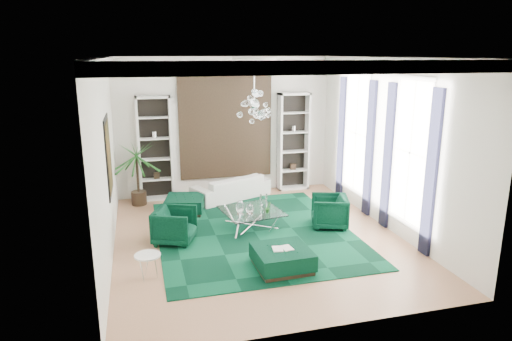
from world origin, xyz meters
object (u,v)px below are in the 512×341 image
object	(u,v)px
armchair_left	(175,226)
ottoman_side	(185,205)
armchair_right	(329,211)
ottoman_front	(282,259)
palm	(137,165)
side_table	(148,267)
coffee_table	(251,219)
sofa	(231,187)

from	to	relation	value
armchair_left	ottoman_side	world-z (taller)	armchair_left
armchair_right	ottoman_front	size ratio (longest dim) A/B	0.81
armchair_right	ottoman_front	xyz separation A→B (m)	(-1.70, -1.75, -0.17)
armchair_right	palm	bearing A→B (deg)	-104.99
ottoman_front	side_table	xyz separation A→B (m)	(-2.40, 0.25, 0.02)
ottoman_front	palm	distance (m)	5.22
coffee_table	ottoman_side	world-z (taller)	coffee_table
armchair_left	ottoman_front	xyz separation A→B (m)	(1.80, -1.75, -0.17)
ottoman_side	armchair_right	bearing A→B (deg)	-30.14
palm	armchair_right	bearing A→B (deg)	-33.22
side_table	coffee_table	bearing A→B (deg)	38.21
ottoman_side	palm	size ratio (longest dim) A/B	0.43
armchair_right	ottoman_front	world-z (taller)	armchair_right
coffee_table	side_table	world-z (taller)	side_table
armchair_right	ottoman_side	xyz separation A→B (m)	(-3.10, 1.80, -0.16)
sofa	armchair_left	distance (m)	3.18
armchair_left	armchair_right	world-z (taller)	armchair_left
armchair_right	coffee_table	xyz separation A→B (m)	(-1.75, 0.35, -0.15)
side_table	armchair_left	bearing A→B (deg)	68.20
armchair_right	side_table	size ratio (longest dim) A/B	1.76
armchair_right	coffee_table	size ratio (longest dim) A/B	0.65
armchair_left	coffee_table	size ratio (longest dim) A/B	0.65
sofa	ottoman_side	size ratio (longest dim) A/B	2.37
sofa	side_table	distance (m)	4.77
armchair_right	side_table	distance (m)	4.37
coffee_table	ottoman_side	distance (m)	1.98
sofa	armchair_right	xyz separation A→B (m)	(1.75, -2.65, 0.05)
side_table	palm	distance (m)	4.34
armchair_right	ottoman_front	distance (m)	2.45
ottoman_side	armchair_left	bearing A→B (deg)	-102.53
sofa	palm	size ratio (longest dim) A/B	1.01
side_table	palm	bearing A→B (deg)	91.35
coffee_table	palm	size ratio (longest dim) A/B	0.58
sofa	side_table	size ratio (longest dim) A/B	4.70
armchair_left	coffee_table	bearing A→B (deg)	-56.83
sofa	ottoman_side	world-z (taller)	sofa
sofa	ottoman_side	xyz separation A→B (m)	(-1.35, -0.85, -0.11)
sofa	side_table	world-z (taller)	sofa
side_table	palm	xyz separation A→B (m)	(-0.10, 4.25, 0.85)
coffee_table	ottoman_front	bearing A→B (deg)	-88.64
coffee_table	palm	distance (m)	3.53
ottoman_side	side_table	world-z (taller)	side_table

